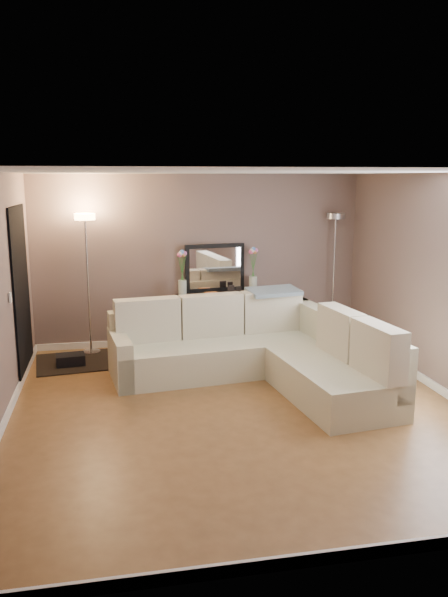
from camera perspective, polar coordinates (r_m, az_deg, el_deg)
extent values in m
cube|color=brown|center=(6.65, 1.34, -10.77)|extent=(5.00, 5.50, 0.01)
cube|color=white|center=(6.14, 1.46, 12.35)|extent=(5.00, 5.50, 0.01)
cube|color=#77625C|center=(8.94, -2.41, 3.77)|extent=(5.00, 0.02, 2.60)
cube|color=#77625C|center=(3.71, 10.67, -7.99)|extent=(5.00, 0.02, 2.60)
cube|color=white|center=(9.17, -2.32, -4.01)|extent=(5.00, 0.03, 0.10)
cube|color=white|center=(4.31, 9.86, -23.73)|extent=(5.00, 0.03, 0.10)
cube|color=white|center=(6.59, -20.70, -11.23)|extent=(0.03, 5.50, 0.10)
cube|color=white|center=(7.53, 20.37, -8.34)|extent=(0.03, 5.50, 0.10)
cube|color=black|center=(7.91, -19.23, 0.60)|extent=(0.02, 1.20, 2.20)
cube|color=white|center=(7.07, -20.22, 0.09)|extent=(0.02, 0.08, 0.12)
cube|color=beige|center=(7.76, -0.30, -5.65)|extent=(2.93, 1.32, 0.44)
cube|color=beige|center=(8.03, -1.12, -2.79)|extent=(2.84, 0.56, 0.61)
cube|color=beige|center=(7.46, -10.13, -5.86)|extent=(0.31, 1.00, 0.61)
cube|color=beige|center=(6.92, 10.61, -8.06)|extent=(1.18, 1.85, 0.44)
cube|color=beige|center=(7.42, 11.50, -4.27)|extent=(0.54, 2.73, 0.61)
cube|color=beige|center=(7.66, -7.53, -2.10)|extent=(0.87, 0.34, 0.57)
cube|color=beige|center=(7.86, -1.26, -1.65)|extent=(0.87, 0.34, 0.57)
cube|color=beige|center=(8.14, 4.63, -1.20)|extent=(0.87, 0.34, 0.57)
cube|color=beige|center=(7.17, 11.36, -3.19)|extent=(0.33, 0.81, 0.57)
cube|color=beige|center=(6.50, 14.88, -4.92)|extent=(0.33, 0.81, 0.57)
cube|color=gray|center=(8.12, 4.90, 0.71)|extent=(0.78, 0.53, 0.10)
cube|color=black|center=(8.82, -0.55, 0.35)|extent=(1.36, 0.52, 0.04)
cube|color=black|center=(8.61, -4.14, -2.75)|extent=(0.05, 0.05, 0.78)
cube|color=black|center=(8.88, -4.60, -2.31)|extent=(0.05, 0.05, 0.78)
cube|color=black|center=(8.98, 3.46, -2.14)|extent=(0.05, 0.05, 0.78)
cube|color=black|center=(9.24, 2.80, -1.73)|extent=(0.05, 0.05, 0.78)
cube|color=black|center=(8.96, -0.54, -3.49)|extent=(1.28, 0.48, 0.03)
cube|color=#BF3333|center=(8.79, -3.94, -3.08)|extent=(0.05, 0.17, 0.19)
cube|color=#3359A5|center=(8.79, -3.68, -2.99)|extent=(0.06, 0.17, 0.21)
cube|color=gold|center=(8.80, -3.38, -2.90)|extent=(0.06, 0.17, 0.23)
cube|color=#3F7F4C|center=(8.82, -3.04, -3.00)|extent=(0.07, 0.17, 0.19)
cube|color=#994C99|center=(8.83, -2.74, -2.91)|extent=(0.05, 0.17, 0.21)
cube|color=orange|center=(8.84, -2.48, -2.83)|extent=(0.06, 0.17, 0.23)
cube|color=#262626|center=(8.86, -2.18, -2.93)|extent=(0.06, 0.17, 0.19)
cube|color=#4C99B2|center=(8.87, -1.84, -2.84)|extent=(0.07, 0.17, 0.21)
cube|color=#B2A58C|center=(8.88, -1.54, -2.75)|extent=(0.05, 0.17, 0.23)
cube|color=brown|center=(8.90, -1.28, -2.86)|extent=(0.06, 0.17, 0.19)
cube|color=navy|center=(8.91, -0.99, -2.77)|extent=(0.06, 0.17, 0.21)
cube|color=gold|center=(8.92, -0.66, -2.68)|extent=(0.07, 0.17, 0.23)
cube|color=black|center=(8.92, -0.89, 3.02)|extent=(0.94, 0.16, 0.73)
cube|color=white|center=(8.89, -0.85, 3.00)|extent=(0.81, 0.11, 0.61)
cube|color=orange|center=(8.75, -1.25, 0.48)|extent=(0.20, 0.15, 0.04)
cube|color=black|center=(8.82, 0.69, 0.87)|extent=(0.10, 0.03, 0.13)
cube|color=black|center=(8.86, 1.44, 0.85)|extent=(0.08, 0.03, 0.11)
cylinder|color=silver|center=(8.64, -4.09, 1.00)|extent=(0.14, 0.14, 0.24)
cylinder|color=#38722D|center=(8.59, -4.24, 2.86)|extent=(0.10, 0.02, 0.42)
sphere|color=#E5598C|center=(8.55, -4.40, 4.28)|extent=(0.08, 0.08, 0.07)
cylinder|color=#38722D|center=(8.59, -4.18, 2.94)|extent=(0.06, 0.02, 0.45)
sphere|color=white|center=(8.56, -4.27, 4.42)|extent=(0.08, 0.08, 0.07)
cylinder|color=#38722D|center=(8.59, -4.12, 3.01)|extent=(0.01, 0.01, 0.47)
sphere|color=#598CE5|center=(8.56, -4.15, 4.56)|extent=(0.08, 0.08, 0.07)
cylinder|color=#38722D|center=(8.60, -4.06, 2.87)|extent=(0.05, 0.02, 0.43)
sphere|color=#E58C4C|center=(8.57, -4.01, 4.29)|extent=(0.08, 0.08, 0.07)
cylinder|color=#38722D|center=(8.60, -4.00, 2.94)|extent=(0.10, 0.02, 0.44)
sphere|color=#D866B2|center=(8.57, -3.89, 4.44)|extent=(0.08, 0.08, 0.07)
cylinder|color=silver|center=(8.98, 2.86, 1.42)|extent=(0.14, 0.14, 0.24)
cylinder|color=#38722D|center=(8.93, 2.78, 3.22)|extent=(0.10, 0.02, 0.42)
sphere|color=#E5598C|center=(8.89, 2.66, 4.58)|extent=(0.08, 0.08, 0.07)
cylinder|color=#38722D|center=(8.93, 2.83, 3.29)|extent=(0.06, 0.02, 0.45)
sphere|color=white|center=(8.89, 2.78, 4.71)|extent=(0.08, 0.08, 0.07)
cylinder|color=#38722D|center=(8.93, 2.88, 3.35)|extent=(0.01, 0.01, 0.47)
sphere|color=#598CE5|center=(8.90, 2.90, 4.85)|extent=(0.08, 0.08, 0.07)
cylinder|color=#38722D|center=(8.94, 2.94, 3.23)|extent=(0.05, 0.02, 0.43)
sphere|color=#E58C4C|center=(8.91, 3.02, 4.59)|extent=(0.08, 0.08, 0.07)
cylinder|color=#38722D|center=(8.94, 2.99, 3.29)|extent=(0.10, 0.02, 0.44)
sphere|color=#D866B2|center=(8.92, 3.14, 4.73)|extent=(0.08, 0.08, 0.07)
cylinder|color=silver|center=(8.84, -12.87, -5.13)|extent=(0.30, 0.30, 0.03)
cylinder|color=silver|center=(8.62, -13.17, 1.08)|extent=(0.03, 0.03, 1.95)
cylinder|color=#FFBF72|center=(8.49, -13.49, 7.81)|extent=(0.32, 0.32, 0.09)
cylinder|color=silver|center=(9.54, 10.46, -3.78)|extent=(0.29, 0.29, 0.03)
cylinder|color=silver|center=(9.34, 10.68, 1.87)|extent=(0.03, 0.03, 1.91)
cylinder|color=silver|center=(9.22, 10.91, 7.95)|extent=(0.31, 0.31, 0.09)
cube|color=black|center=(8.47, -13.39, -5.97)|extent=(1.44, 1.15, 0.02)
cube|color=black|center=(8.33, -14.79, -6.12)|extent=(0.41, 0.31, 0.24)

